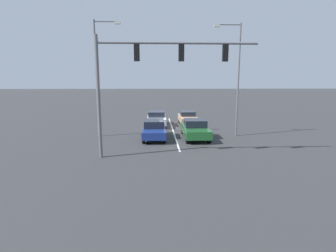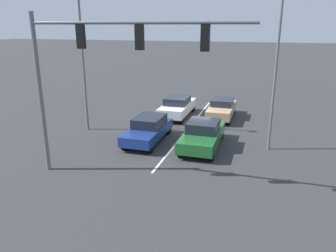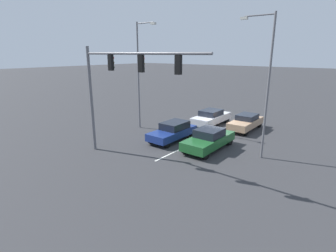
{
  "view_description": "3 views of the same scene",
  "coord_description": "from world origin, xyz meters",
  "px_view_note": "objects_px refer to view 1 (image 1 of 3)",
  "views": [
    {
      "loc": [
        1.5,
        25.74,
        4.62
      ],
      "look_at": [
        0.67,
        6.74,
        1.29
      ],
      "focal_mm": 28.0,
      "sensor_mm": 36.0,
      "label": 1
    },
    {
      "loc": [
        -4.79,
        22.34,
        6.62
      ],
      "look_at": [
        0.45,
        5.15,
        1.08
      ],
      "focal_mm": 35.0,
      "sensor_mm": 36.0,
      "label": 2
    },
    {
      "loc": [
        -10.34,
        21.0,
        6.74
      ],
      "look_at": [
        1.3,
        6.21,
        1.48
      ],
      "focal_mm": 28.0,
      "sensor_mm": 36.0,
      "label": 3
    }
  ],
  "objects_px": {
    "car_silver_midlane_second": "(157,118)",
    "car_navy_midlane_front": "(154,129)",
    "traffic_signal_gantry": "(148,68)",
    "car_darkgreen_leftlane_front": "(195,129)",
    "street_lamp_right_shoulder": "(99,72)",
    "street_lamp_left_shoulder": "(236,73)",
    "car_tan_leftlane_second": "(188,118)"
  },
  "relations": [
    {
      "from": "car_silver_midlane_second",
      "to": "street_lamp_right_shoulder",
      "type": "relative_size",
      "value": 0.51
    },
    {
      "from": "car_navy_midlane_front",
      "to": "car_tan_leftlane_second",
      "type": "bearing_deg",
      "value": -118.4
    },
    {
      "from": "street_lamp_left_shoulder",
      "to": "street_lamp_right_shoulder",
      "type": "bearing_deg",
      "value": -1.56
    },
    {
      "from": "car_darkgreen_leftlane_front",
      "to": "street_lamp_right_shoulder",
      "type": "bearing_deg",
      "value": -7.71
    },
    {
      "from": "street_lamp_left_shoulder",
      "to": "car_tan_leftlane_second",
      "type": "bearing_deg",
      "value": -60.67
    },
    {
      "from": "street_lamp_right_shoulder",
      "to": "street_lamp_left_shoulder",
      "type": "bearing_deg",
      "value": 178.44
    },
    {
      "from": "car_navy_midlane_front",
      "to": "traffic_signal_gantry",
      "type": "xyz_separation_m",
      "value": [
        0.26,
        5.16,
        4.56
      ]
    },
    {
      "from": "street_lamp_right_shoulder",
      "to": "car_silver_midlane_second",
      "type": "bearing_deg",
      "value": -133.48
    },
    {
      "from": "car_darkgreen_leftlane_front",
      "to": "car_navy_midlane_front",
      "type": "bearing_deg",
      "value": -1.14
    },
    {
      "from": "car_darkgreen_leftlane_front",
      "to": "car_tan_leftlane_second",
      "type": "height_order",
      "value": "car_darkgreen_leftlane_front"
    },
    {
      "from": "car_navy_midlane_front",
      "to": "street_lamp_right_shoulder",
      "type": "relative_size",
      "value": 0.48
    },
    {
      "from": "street_lamp_left_shoulder",
      "to": "traffic_signal_gantry",
      "type": "bearing_deg",
      "value": 40.15
    },
    {
      "from": "car_silver_midlane_second",
      "to": "street_lamp_right_shoulder",
      "type": "bearing_deg",
      "value": 46.52
    },
    {
      "from": "car_navy_midlane_front",
      "to": "street_lamp_left_shoulder",
      "type": "height_order",
      "value": "street_lamp_left_shoulder"
    },
    {
      "from": "car_darkgreen_leftlane_front",
      "to": "car_navy_midlane_front",
      "type": "xyz_separation_m",
      "value": [
        3.29,
        -0.07,
        -0.01
      ]
    },
    {
      "from": "traffic_signal_gantry",
      "to": "car_darkgreen_leftlane_front",
      "type": "bearing_deg",
      "value": -124.91
    },
    {
      "from": "street_lamp_right_shoulder",
      "to": "street_lamp_left_shoulder",
      "type": "height_order",
      "value": "street_lamp_right_shoulder"
    },
    {
      "from": "car_tan_leftlane_second",
      "to": "street_lamp_left_shoulder",
      "type": "distance_m",
      "value": 7.92
    },
    {
      "from": "car_navy_midlane_front",
      "to": "car_silver_midlane_second",
      "type": "distance_m",
      "value": 5.84
    },
    {
      "from": "car_silver_midlane_second",
      "to": "car_navy_midlane_front",
      "type": "bearing_deg",
      "value": 88.13
    },
    {
      "from": "street_lamp_right_shoulder",
      "to": "car_darkgreen_leftlane_front",
      "type": "bearing_deg",
      "value": 172.29
    },
    {
      "from": "car_tan_leftlane_second",
      "to": "traffic_signal_gantry",
      "type": "relative_size",
      "value": 0.47
    },
    {
      "from": "traffic_signal_gantry",
      "to": "street_lamp_left_shoulder",
      "type": "bearing_deg",
      "value": -139.85
    },
    {
      "from": "traffic_signal_gantry",
      "to": "car_navy_midlane_front",
      "type": "bearing_deg",
      "value": -92.92
    },
    {
      "from": "car_navy_midlane_front",
      "to": "traffic_signal_gantry",
      "type": "relative_size",
      "value": 0.48
    },
    {
      "from": "car_darkgreen_leftlane_front",
      "to": "car_tan_leftlane_second",
      "type": "bearing_deg",
      "value": -91.4
    },
    {
      "from": "car_silver_midlane_second",
      "to": "traffic_signal_gantry",
      "type": "relative_size",
      "value": 0.51
    },
    {
      "from": "car_tan_leftlane_second",
      "to": "car_darkgreen_leftlane_front",
      "type": "bearing_deg",
      "value": 88.6
    },
    {
      "from": "car_silver_midlane_second",
      "to": "street_lamp_left_shoulder",
      "type": "bearing_deg",
      "value": 141.39
    },
    {
      "from": "traffic_signal_gantry",
      "to": "car_silver_midlane_second",
      "type": "bearing_deg",
      "value": -92.36
    },
    {
      "from": "car_navy_midlane_front",
      "to": "car_tan_leftlane_second",
      "type": "xyz_separation_m",
      "value": [
        -3.45,
        -6.38,
        -0.01
      ]
    },
    {
      "from": "car_darkgreen_leftlane_front",
      "to": "car_silver_midlane_second",
      "type": "height_order",
      "value": "same"
    }
  ]
}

